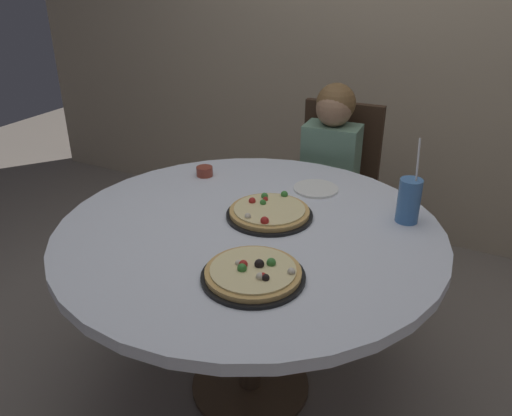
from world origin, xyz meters
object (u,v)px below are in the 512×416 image
Objects in this scene: pizza_cheese at (253,273)px; soda_cup at (409,200)px; diner_child at (323,209)px; chair_wooden at (334,187)px; sauce_bowl at (205,171)px; plate_small at (316,189)px; pizza_veggie at (269,212)px; dining_table at (250,247)px.

soda_cup reaches higher than pizza_cheese.
diner_child is at bearing 135.40° from soda_cup.
chair_wooden is 0.86m from soda_cup.
soda_cup is at bearing -1.65° from sauce_bowl.
diner_child is at bearing 103.48° from plate_small.
pizza_veggie is 0.49m from soda_cup.
chair_wooden is 0.60m from plate_small.
diner_child is at bearing 48.22° from sauce_bowl.
plate_small is at bearing -79.80° from chair_wooden.
soda_cup is at bearing 23.30° from pizza_veggie.
dining_table is 0.34m from pizza_cheese.
pizza_cheese is 0.68m from plate_small.
dining_table is at bearing -102.93° from plate_small.
diner_child reaches higher than sauce_bowl.
sauce_bowl is at bearing -170.56° from plate_small.
soda_cup reaches higher than plate_small.
chair_wooden reaches higher than sauce_bowl.
soda_cup is (0.48, -0.65, 0.30)m from chair_wooden.
soda_cup is 0.41m from plate_small.
dining_table is 1.25× the size of diner_child.
pizza_veggie and pizza_cheese have the same top height.
diner_child is 0.75m from soda_cup.
soda_cup reaches higher than chair_wooden.
pizza_veggie is (0.02, -0.66, 0.28)m from diner_child.
soda_cup reaches higher than sauce_bowl.
pizza_veggie reaches higher than plate_small.
soda_cup is 4.40× the size of sauce_bowl.
chair_wooden is (-0.01, 0.94, -0.14)m from dining_table.
diner_child reaches higher than chair_wooden.
chair_wooden reaches higher than pizza_veggie.
soda_cup reaches higher than pizza_veggie.
sauce_bowl is 0.39× the size of plate_small.
dining_table is 7.51× the size of plate_small.
dining_table is 0.58m from soda_cup.
plate_small is at bearing -76.52° from diner_child.
chair_wooden reaches higher than dining_table.
diner_child is 3.43× the size of pizza_veggie.
chair_wooden is 3.08× the size of pizza_cheese.
soda_cup is (0.47, -0.47, 0.35)m from diner_child.
chair_wooden is at bearing 58.44° from sauce_bowl.
diner_child is at bearing 89.62° from dining_table.
sauce_bowl reaches higher than dining_table.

